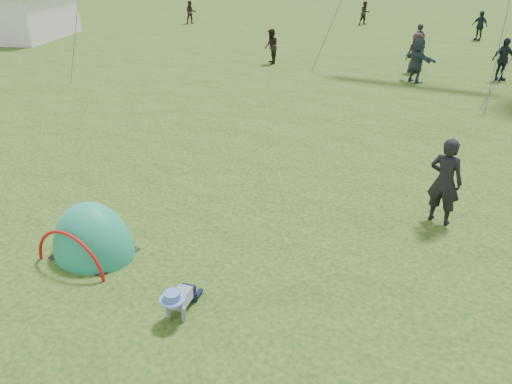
% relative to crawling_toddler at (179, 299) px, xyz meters
% --- Properties ---
extents(ground, '(140.00, 140.00, 0.00)m').
position_rel_crawling_toddler_xyz_m(ground, '(0.80, -0.53, -0.27)').
color(ground, '#14400D').
extents(crawling_toddler, '(0.61, 0.78, 0.54)m').
position_rel_crawling_toddler_xyz_m(crawling_toddler, '(0.00, 0.00, 0.00)').
color(crawling_toddler, black).
rests_on(crawling_toddler, ground).
extents(popup_tent, '(1.60, 1.32, 2.04)m').
position_rel_crawling_toddler_xyz_m(popup_tent, '(-2.37, 0.63, -0.27)').
color(popup_tent, teal).
rests_on(popup_tent, ground).
extents(standing_adult, '(0.73, 0.55, 1.81)m').
position_rel_crawling_toddler_xyz_m(standing_adult, '(3.00, 4.86, 0.63)').
color(standing_adult, black).
rests_on(standing_adult, ground).
extents(crowd_person_1, '(0.99, 0.99, 1.62)m').
position_rel_crawling_toddler_xyz_m(crowd_person_1, '(-7.09, 32.81, 0.54)').
color(crowd_person_1, '#2F2820').
rests_on(crowd_person_1, ground).
extents(crowd_person_2, '(1.08, 0.83, 1.70)m').
position_rel_crawling_toddler_xyz_m(crowd_person_2, '(1.09, 29.29, 0.58)').
color(crowd_person_2, '#1D272C').
rests_on(crowd_person_2, ground).
extents(crowd_person_5, '(1.65, 1.41, 1.79)m').
position_rel_crawling_toddler_xyz_m(crowd_person_5, '(0.00, 16.74, 0.62)').
color(crowd_person_5, '#2C404A').
rests_on(crowd_person_5, ground).
extents(crowd_person_7, '(0.99, 0.97, 1.61)m').
position_rel_crawling_toddler_xyz_m(crowd_person_7, '(-18.63, 27.27, 0.53)').
color(crowd_person_7, '#372821').
rests_on(crowd_person_7, ground).
extents(crowd_person_8, '(1.05, 1.01, 1.76)m').
position_rel_crawling_toddler_xyz_m(crowd_person_8, '(3.10, 18.74, 0.61)').
color(crowd_person_8, '#1A252A').
rests_on(crowd_person_8, ground).
extents(crowd_person_12, '(0.70, 0.75, 1.71)m').
position_rel_crawling_toddler_xyz_m(crowd_person_12, '(-0.93, 21.67, 0.58)').
color(crowd_person_12, black).
rests_on(crowd_person_12, ground).
extents(crowd_person_13, '(0.96, 1.00, 1.63)m').
position_rel_crawling_toddler_xyz_m(crowd_person_13, '(-6.98, 17.19, 0.54)').
color(crowd_person_13, black).
rests_on(crowd_person_13, ground).
extents(crowd_person_16, '(1.01, 0.96, 1.74)m').
position_rel_crawling_toddler_xyz_m(crowd_person_16, '(-0.44, 18.59, 0.60)').
color(crowd_person_16, '#2E2422').
rests_on(crowd_person_16, ground).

